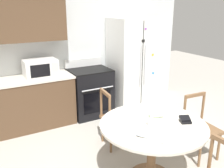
{
  "coord_description": "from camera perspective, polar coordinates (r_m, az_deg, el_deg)",
  "views": [
    {
      "loc": [
        -1.63,
        -1.97,
        2.08
      ],
      "look_at": [
        0.13,
        1.15,
        0.95
      ],
      "focal_mm": 40.0,
      "sensor_mm": 36.0,
      "label": 1
    }
  ],
  "objects": [
    {
      "name": "back_wall",
      "position": [
        4.79,
        -13.31,
        9.37
      ],
      "size": [
        5.2,
        0.44,
        2.6
      ],
      "color": "silver",
      "rests_on": "ground_plane"
    },
    {
      "name": "kitchen_counter",
      "position": [
        4.58,
        -21.76,
        -4.63
      ],
      "size": [
        2.09,
        0.64,
        0.9
      ],
      "color": "brown",
      "rests_on": "ground_plane"
    },
    {
      "name": "refrigerator",
      "position": [
        5.18,
        4.53,
        4.58
      ],
      "size": [
        0.84,
        0.76,
        1.85
      ],
      "color": "white",
      "rests_on": "ground_plane"
    },
    {
      "name": "oven_range",
      "position": [
        4.91,
        -5.05,
        -1.74
      ],
      "size": [
        0.77,
        0.68,
        1.08
      ],
      "color": "black",
      "rests_on": "ground_plane"
    },
    {
      "name": "microwave",
      "position": [
        4.48,
        -16.02,
        3.52
      ],
      "size": [
        0.55,
        0.39,
        0.3
      ],
      "color": "white",
      "rests_on": "kitchen_counter"
    },
    {
      "name": "dining_table",
      "position": [
        3.08,
        9.27,
        -11.12
      ],
      "size": [
        1.27,
        1.27,
        0.75
      ],
      "color": "beige",
      "rests_on": "ground_plane"
    },
    {
      "name": "dining_chair_right",
      "position": [
        3.76,
        19.54,
        -9.56
      ],
      "size": [
        0.45,
        0.45,
        0.9
      ],
      "rotation": [
        0.0,
        0.0,
        3.08
      ],
      "color": "brown",
      "rests_on": "ground_plane"
    },
    {
      "name": "dining_chair_far",
      "position": [
        3.81,
        0.74,
        -8.05
      ],
      "size": [
        0.47,
        0.47,
        0.9
      ],
      "rotation": [
        0.0,
        0.0,
        4.6
      ],
      "color": "brown",
      "rests_on": "ground_plane"
    },
    {
      "name": "candle_glass",
      "position": [
        2.96,
        8.83,
        -8.68
      ],
      "size": [
        0.08,
        0.08,
        0.08
      ],
      "color": "silver",
      "rests_on": "dining_table"
    },
    {
      "name": "folded_napkin",
      "position": [
        3.16,
        10.06,
        -7.15
      ],
      "size": [
        0.19,
        0.1,
        0.05
      ],
      "color": "beige",
      "rests_on": "dining_table"
    },
    {
      "name": "wallet",
      "position": [
        3.13,
        16.38,
        -7.91
      ],
      "size": [
        0.16,
        0.16,
        0.07
      ],
      "color": "black",
      "rests_on": "dining_table"
    },
    {
      "name": "mail_stack",
      "position": [
        2.75,
        9.35,
        -11.36
      ],
      "size": [
        0.34,
        0.37,
        0.02
      ],
      "color": "white",
      "rests_on": "dining_table"
    }
  ]
}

